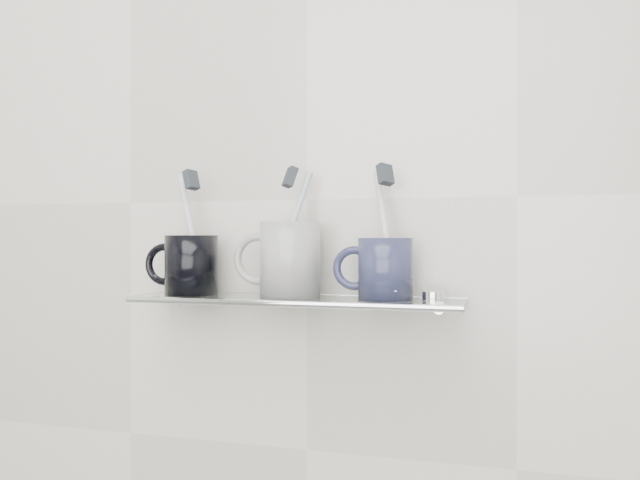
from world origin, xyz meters
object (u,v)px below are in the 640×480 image
(mug_left, at_px, (191,265))
(mug_right, at_px, (385,269))
(mug_center, at_px, (290,259))
(shelf_glass, at_px, (295,300))

(mug_left, bearing_deg, mug_right, 17.10)
(mug_left, xyz_separation_m, mug_center, (0.16, 0.00, 0.01))
(mug_left, xyz_separation_m, mug_right, (0.31, 0.00, -0.00))
(mug_center, bearing_deg, mug_right, -23.71)
(shelf_glass, bearing_deg, mug_center, 151.69)
(shelf_glass, relative_size, mug_left, 5.37)
(shelf_glass, relative_size, mug_center, 4.42)
(mug_right, bearing_deg, mug_left, 164.30)
(mug_center, xyz_separation_m, mug_right, (0.15, 0.00, -0.01))
(mug_left, height_order, mug_center, mug_center)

